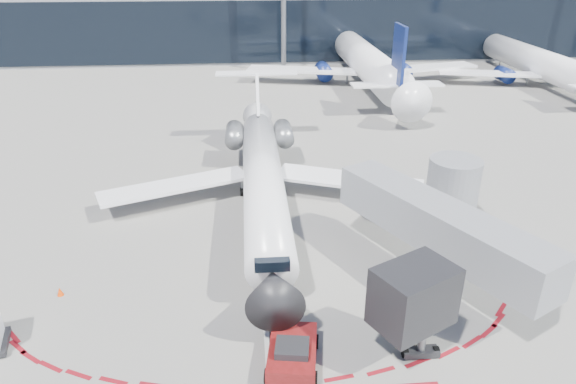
{
  "coord_description": "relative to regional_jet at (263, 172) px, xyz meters",
  "views": [
    {
      "loc": [
        -0.54,
        -26.75,
        16.39
      ],
      "look_at": [
        1.76,
        1.19,
        3.04
      ],
      "focal_mm": 32.0,
      "sensor_mm": 36.0,
      "label": 1
    }
  ],
  "objects": [
    {
      "name": "jet_bridge",
      "position": [
        9.41,
        -8.93,
        0.65
      ],
      "size": [
        10.03,
        15.2,
        4.9
      ],
      "color": "gray",
      "rests_on": "ground"
    },
    {
      "name": "safety_cone_left",
      "position": [
        -10.98,
        -9.89,
        -2.12
      ],
      "size": [
        0.34,
        0.34,
        0.47
      ],
      "primitive_type": "cone",
      "color": "#F94205",
      "rests_on": "ground"
    },
    {
      "name": "bg_airliner_1",
      "position": [
        14.9,
        35.62,
        3.55
      ],
      "size": [
        36.51,
        38.66,
        11.81
      ],
      "primitive_type": null,
      "color": "white",
      "rests_on": "ground"
    },
    {
      "name": "ramp_worker",
      "position": [
        5.71,
        -14.45,
        -1.38
      ],
      "size": [
        0.74,
        0.51,
        1.96
      ],
      "primitive_type": "imported",
      "rotation": [
        0.0,
        0.0,
        3.09
      ],
      "color": "#97D816",
      "rests_on": "ground"
    },
    {
      "name": "regional_jet",
      "position": [
        0.0,
        0.0,
        0.0
      ],
      "size": [
        22.85,
        28.18,
        7.06
      ],
      "color": "white",
      "rests_on": "ground"
    },
    {
      "name": "terminal_building",
      "position": [
        -0.38,
        59.06,
        6.16
      ],
      "size": [
        150.0,
        24.15,
        24.0
      ],
      "color": "gray",
      "rests_on": "ground"
    },
    {
      "name": "ground",
      "position": [
        -0.38,
        -5.91,
        -2.36
      ],
      "size": [
        260.0,
        260.0,
        0.0
      ],
      "primitive_type": "plane",
      "color": "slate",
      "rests_on": "ground"
    },
    {
      "name": "pushback_tug",
      "position": [
        0.66,
        -15.8,
        -1.77
      ],
      "size": [
        2.62,
        5.25,
        1.34
      ],
      "rotation": [
        0.0,
        0.0,
        -0.16
      ],
      "color": "#510D0B",
      "rests_on": "ground"
    },
    {
      "name": "apron_centerline",
      "position": [
        -0.38,
        -3.91,
        -2.35
      ],
      "size": [
        0.25,
        40.0,
        0.01
      ],
      "primitive_type": "cube",
      "color": "silver",
      "rests_on": "ground"
    },
    {
      "name": "bg_airliner_2",
      "position": [
        38.03,
        32.66,
        2.79
      ],
      "size": [
        31.79,
        33.66,
        10.28
      ],
      "primitive_type": null,
      "color": "white",
      "rests_on": "ground"
    }
  ]
}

